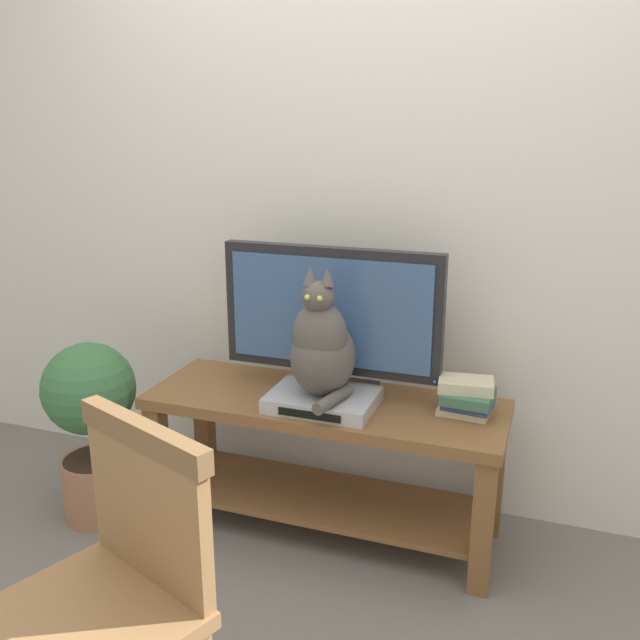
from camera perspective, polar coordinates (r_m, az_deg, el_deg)
ground_plane at (r=2.45m, az=-2.31°, el=-23.49°), size 12.00×12.00×0.00m
back_wall at (r=2.76m, az=4.73°, el=12.87°), size 7.00×0.12×2.80m
tv_stand at (r=2.68m, az=0.37°, el=-9.96°), size 1.36×0.47×0.55m
tv at (r=2.57m, az=0.92°, el=0.22°), size 0.84×0.20×0.57m
media_box at (r=2.53m, az=0.24°, el=-6.64°), size 0.39×0.29×0.05m
cat at (r=2.44m, az=0.16°, el=-2.28°), size 0.23×0.33×0.48m
wooden_chair at (r=1.75m, az=-17.14°, el=-20.35°), size 0.58×0.58×0.91m
book_stack at (r=2.52m, az=12.09°, el=-6.24°), size 0.21×0.18×0.13m
potted_plant at (r=2.88m, az=-18.42°, el=-7.82°), size 0.36×0.36×0.74m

